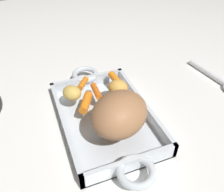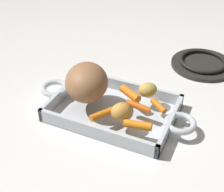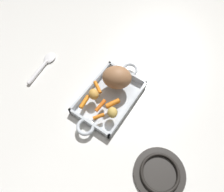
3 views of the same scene
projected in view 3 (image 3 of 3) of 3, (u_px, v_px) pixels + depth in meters
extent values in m
plane|color=white|center=(110.00, 99.00, 0.93)|extent=(2.16, 2.16, 0.00)
cube|color=silver|center=(110.00, 99.00, 0.93)|extent=(0.31, 0.21, 0.01)
cube|color=silver|center=(129.00, 108.00, 0.89)|extent=(0.31, 0.01, 0.04)
cube|color=silver|center=(91.00, 86.00, 0.94)|extent=(0.31, 0.01, 0.04)
cube|color=silver|center=(89.00, 123.00, 0.85)|extent=(0.01, 0.21, 0.04)
cube|color=silver|center=(127.00, 74.00, 0.98)|extent=(0.01, 0.21, 0.04)
torus|color=silver|center=(85.00, 127.00, 0.83)|extent=(0.08, 0.08, 0.02)
torus|color=silver|center=(130.00, 70.00, 0.98)|extent=(0.08, 0.08, 0.02)
ellipsoid|color=#9C6A45|center=(117.00, 77.00, 0.89)|extent=(0.15, 0.16, 0.09)
cylinder|color=orange|center=(99.00, 116.00, 0.84)|extent=(0.05, 0.04, 0.02)
cylinder|color=orange|center=(101.00, 106.00, 0.86)|extent=(0.06, 0.02, 0.02)
cylinder|color=orange|center=(113.00, 103.00, 0.87)|extent=(0.07, 0.05, 0.02)
cylinder|color=orange|center=(97.00, 87.00, 0.91)|extent=(0.05, 0.06, 0.02)
cylinder|color=orange|center=(84.00, 102.00, 0.87)|extent=(0.07, 0.03, 0.02)
ellipsoid|color=gold|center=(112.00, 112.00, 0.84)|extent=(0.06, 0.06, 0.04)
ellipsoid|color=gold|center=(94.00, 94.00, 0.88)|extent=(0.07, 0.07, 0.04)
cylinder|color=#282623|center=(159.00, 173.00, 0.77)|extent=(0.20, 0.20, 0.01)
torus|color=black|center=(160.00, 173.00, 0.76)|extent=(0.15, 0.15, 0.01)
cylinder|color=white|center=(38.00, 72.00, 0.99)|extent=(0.15, 0.04, 0.02)
ellipsoid|color=white|center=(50.00, 58.00, 1.04)|extent=(0.08, 0.07, 0.01)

